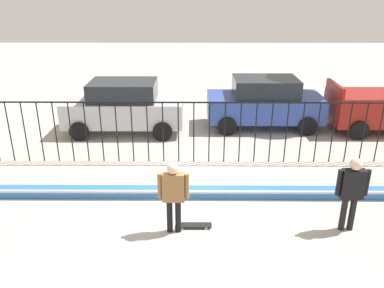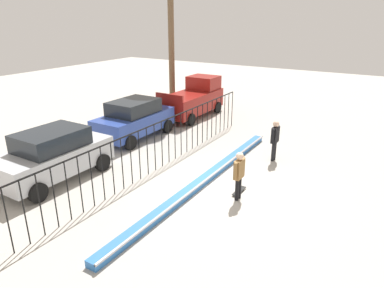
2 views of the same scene
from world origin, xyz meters
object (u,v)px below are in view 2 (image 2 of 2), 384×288
parked_car_silver (53,155)px  parked_car_blue (134,119)px  skateboarder (239,172)px  skateboard (239,191)px  camera_operator (275,137)px  pickup_truck (193,99)px

parked_car_silver → parked_car_blue: bearing=9.1°
skateboarder → skateboard: 1.06m
skateboarder → camera_operator: camera_operator is taller
camera_operator → parked_car_silver: bearing=-32.4°
parked_car_silver → parked_car_blue: size_ratio=1.00×
skateboard → camera_operator: 3.55m
parked_car_silver → pickup_truck: 10.23m
camera_operator → skateboard: bearing=13.6°
camera_operator → parked_car_silver: (-5.99, 6.37, -0.07)m
skateboarder → skateboard: size_ratio=2.10×
parked_car_silver → pickup_truck: size_ratio=0.91×
parked_car_silver → pickup_truck: bearing=3.8°
parked_car_blue → parked_car_silver: bearing=-177.9°
parked_car_silver → parked_car_blue: 5.27m
camera_operator → parked_car_silver: 8.75m
parked_car_blue → skateboard: bearing=-115.2°
skateboarder → pickup_truck: pickup_truck is taller
pickup_truck → skateboarder: bearing=-142.3°
skateboard → parked_car_blue: size_ratio=0.19×
skateboarder → parked_car_silver: (-2.14, 6.48, -0.04)m
camera_operator → parked_car_blue: bearing=-69.5°
skateboarder → pickup_truck: (8.09, 6.65, 0.03)m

